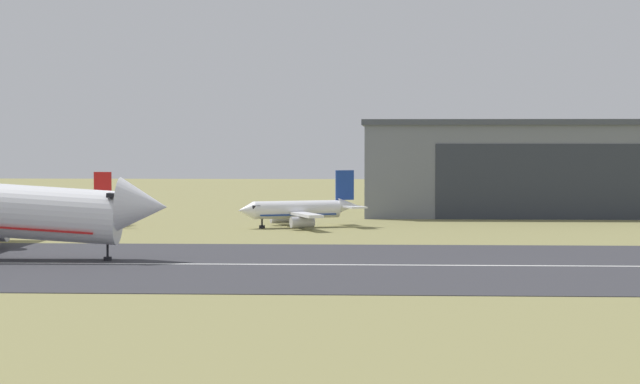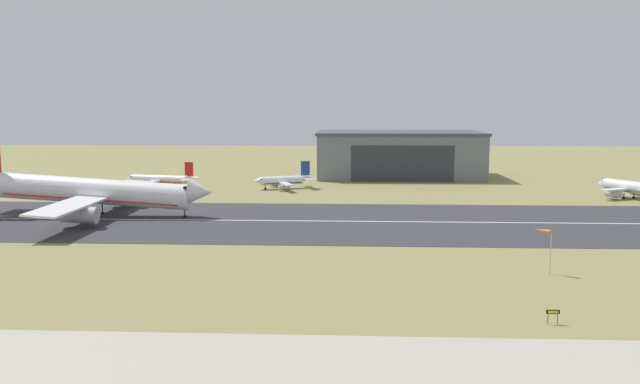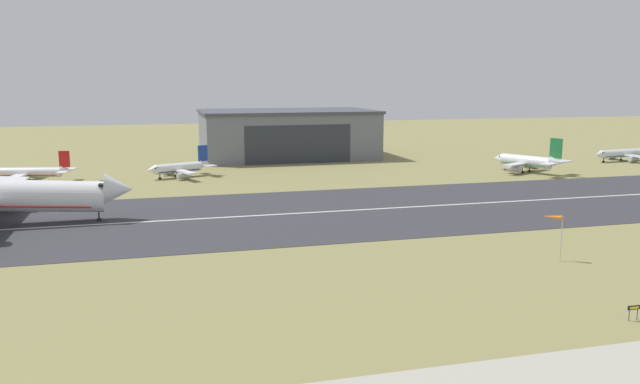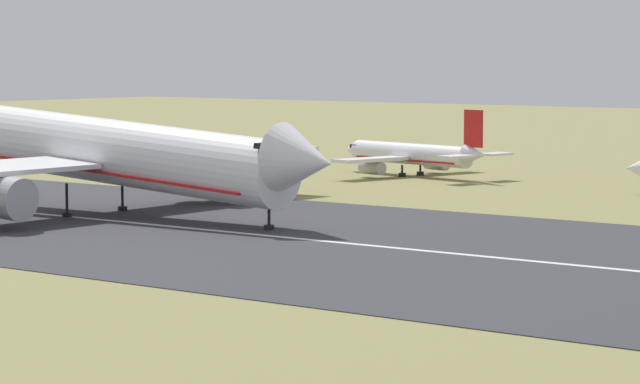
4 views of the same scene
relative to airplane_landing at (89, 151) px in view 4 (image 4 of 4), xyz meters
name	(u,v)px [view 4 (image 4 of 4)]	position (x,y,z in m)	size (l,w,h in m)	color
airplane_landing	(89,151)	(0.00, 0.00, 0.00)	(54.32, 54.29, 17.93)	white
airplane_parked_west	(412,155)	(-0.57, 50.87, -3.08)	(23.16, 21.13, 7.85)	white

